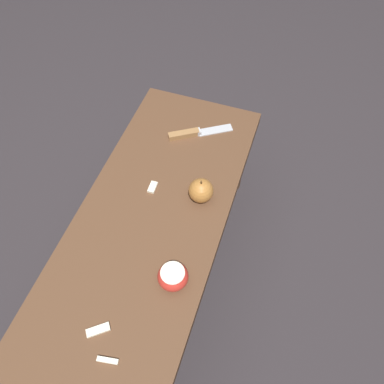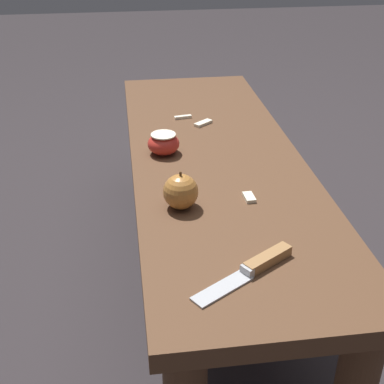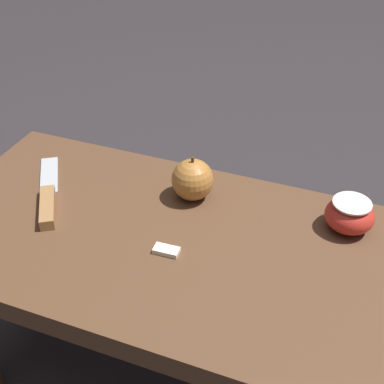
% 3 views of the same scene
% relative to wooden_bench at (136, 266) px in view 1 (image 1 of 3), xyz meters
% --- Properties ---
extents(ground_plane, '(8.00, 8.00, 0.00)m').
position_rel_wooden_bench_xyz_m(ground_plane, '(0.00, 0.00, -0.32)').
color(ground_plane, '#2D282B').
extents(wooden_bench, '(1.31, 0.43, 0.39)m').
position_rel_wooden_bench_xyz_m(wooden_bench, '(0.00, 0.00, 0.00)').
color(wooden_bench, brown).
rests_on(wooden_bench, ground_plane).
extents(knife, '(0.14, 0.20, 0.02)m').
position_rel_wooden_bench_xyz_m(knife, '(-0.48, 0.01, 0.08)').
color(knife, '#B7BABF').
rests_on(knife, wooden_bench).
extents(apple_whole, '(0.08, 0.08, 0.08)m').
position_rel_wooden_bench_xyz_m(apple_whole, '(-0.24, 0.12, 0.11)').
color(apple_whole, '#B27233').
rests_on(apple_whole, wooden_bench).
extents(apple_cut, '(0.08, 0.08, 0.05)m').
position_rel_wooden_bench_xyz_m(apple_cut, '(0.03, 0.13, 0.10)').
color(apple_cut, red).
rests_on(apple_cut, wooden_bench).
extents(apple_slice_near_knife, '(0.04, 0.02, 0.01)m').
position_rel_wooden_bench_xyz_m(apple_slice_near_knife, '(-0.23, -0.03, 0.07)').
color(apple_slice_near_knife, silver).
rests_on(apple_slice_near_knife, wooden_bench).
extents(apple_slice_center, '(0.05, 0.06, 0.01)m').
position_rel_wooden_bench_xyz_m(apple_slice_center, '(0.21, -0.00, 0.07)').
color(apple_slice_center, silver).
rests_on(apple_slice_center, wooden_bench).
extents(apple_slice_near_bowl, '(0.02, 0.05, 0.01)m').
position_rel_wooden_bench_xyz_m(apple_slice_near_bowl, '(0.26, 0.05, 0.07)').
color(apple_slice_near_bowl, silver).
rests_on(apple_slice_near_bowl, wooden_bench).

